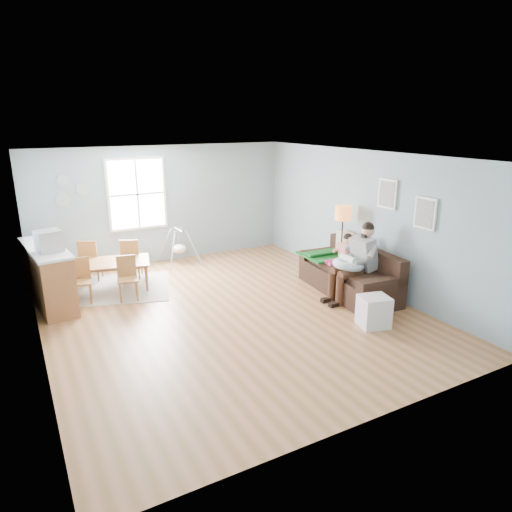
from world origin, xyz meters
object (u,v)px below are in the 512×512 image
sofa (351,277)px  dining_table (109,276)px  chair_nw (90,258)px  chair_ne (131,256)px  floor_lamp (343,220)px  chair_se (127,275)px  chair_sw (81,278)px  baby_swing (179,248)px  counter (48,275)px  storage_cube (373,311)px  father (356,259)px  toddler (343,252)px  monitor (48,241)px

sofa → dining_table: (-4.11, 2.43, -0.04)m
chair_nw → chair_ne: (0.79, -0.25, -0.01)m
floor_lamp → chair_ne: size_ratio=1.84×
chair_se → chair_nw: chair_nw is taller
chair_sw → baby_swing: bearing=29.8°
counter → chair_sw: bearing=-17.3°
storage_cube → counter: (-4.54, 3.55, 0.29)m
chair_ne → baby_swing: 1.35m
chair_ne → baby_swing: size_ratio=1.01×
floor_lamp → dining_table: size_ratio=1.01×
counter → dining_table: bearing=13.2°
father → floor_lamp: size_ratio=0.91×
counter → chair_nw: bearing=47.0°
chair_sw → storage_cube: bearing=-40.1°
dining_table → chair_se: bearing=-58.8°
father → sofa: bearing=61.2°
sofa → chair_sw: 5.11m
counter → baby_swing: bearing=22.5°
dining_table → chair_sw: size_ratio=1.91×
chair_sw → dining_table: bearing=36.0°
father → toddler: father is taller
sofa → chair_se: (-3.90, 1.76, 0.14)m
storage_cube → dining_table: dining_table is taller
chair_ne → counter: counter is taller
sofa → floor_lamp: bearing=73.0°
sofa → monitor: (-5.16, 1.81, 0.95)m
dining_table → counter: (-1.10, -0.26, 0.27)m
sofa → floor_lamp: 1.16m
chair_se → counter: bearing=162.5°
father → chair_ne: size_ratio=1.67×
dining_table → monitor: bearing=-135.6°
father → floor_lamp: (0.34, 0.85, 0.55)m
father → chair_ne: (-3.39, 3.16, -0.29)m
floor_lamp → storage_cube: size_ratio=2.95×
baby_swing → counter: bearing=-157.5°
dining_table → counter: 1.16m
storage_cube → sofa: bearing=63.7°
chair_sw → chair_se: (0.79, -0.25, -0.01)m
dining_table → chair_ne: bearing=50.6°
counter → father: bearing=-26.2°
toddler → counter: 5.51m
chair_sw → chair_ne: 1.41m
chair_nw → monitor: bearing=-122.0°
father → floor_lamp: bearing=68.5°
sofa → baby_swing: size_ratio=2.67×
storage_cube → chair_se: 4.50m
chair_se → chair_ne: 1.15m
toddler → baby_swing: (-2.25, 3.15, -0.39)m
chair_nw → monitor: (-0.81, -1.29, 0.77)m
chair_sw → sofa: bearing=-23.2°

